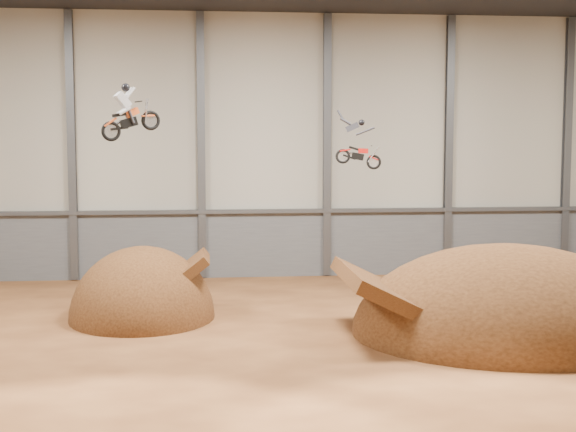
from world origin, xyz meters
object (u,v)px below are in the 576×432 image
object	(u,v)px
landing_ramp	(506,333)
fmx_rider_b	(357,140)
takeoff_ramp	(143,318)
fmx_rider_a	(133,107)

from	to	relation	value
landing_ramp	fmx_rider_b	xyz separation A→B (m)	(-5.06, 4.13, 7.34)
landing_ramp	takeoff_ramp	bearing A→B (deg)	163.60
takeoff_ramp	fmx_rider_a	bearing A→B (deg)	-91.45
landing_ramp	fmx_rider_b	size ratio (longest dim) A/B	4.66
fmx_rider_a	fmx_rider_b	world-z (taller)	fmx_rider_a
takeoff_ramp	landing_ramp	world-z (taller)	landing_ramp
fmx_rider_a	landing_ramp	bearing A→B (deg)	-32.36
takeoff_ramp	fmx_rider_b	bearing A→B (deg)	0.03
landing_ramp	fmx_rider_a	world-z (taller)	fmx_rider_a
fmx_rider_b	landing_ramp	bearing A→B (deg)	-29.00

